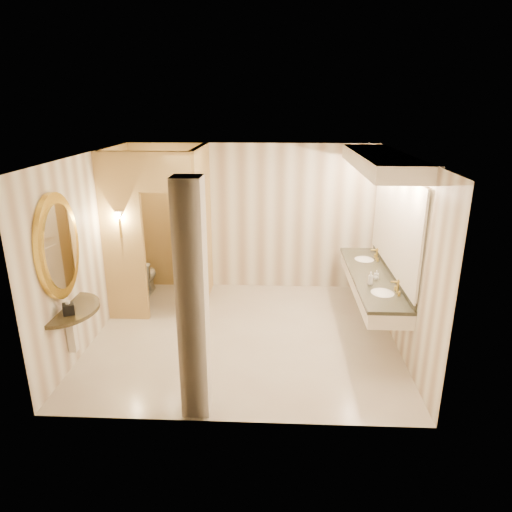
{
  "coord_description": "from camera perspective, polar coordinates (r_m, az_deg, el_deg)",
  "views": [
    {
      "loc": [
        0.47,
        -6.2,
        3.38
      ],
      "look_at": [
        0.17,
        0.2,
        1.21
      ],
      "focal_mm": 32.0,
      "sensor_mm": 36.0,
      "label": 1
    }
  ],
  "objects": [
    {
      "name": "floor",
      "position": [
        7.08,
        -1.47,
        -9.83
      ],
      "size": [
        4.5,
        4.5,
        0.0
      ],
      "primitive_type": "plane",
      "color": "beige",
      "rests_on": "ground"
    },
    {
      "name": "ceiling",
      "position": [
        6.26,
        -1.68,
        12.45
      ],
      "size": [
        4.5,
        4.5,
        0.0
      ],
      "primitive_type": "plane",
      "rotation": [
        3.14,
        0.0,
        0.0
      ],
      "color": "silver",
      "rests_on": "wall_back"
    },
    {
      "name": "wall_back",
      "position": [
        8.46,
        -0.58,
        4.82
      ],
      "size": [
        4.5,
        0.02,
        2.7
      ],
      "primitive_type": "cube",
      "color": "white",
      "rests_on": "floor"
    },
    {
      "name": "wall_front",
      "position": [
        4.69,
        -3.36,
        -6.98
      ],
      "size": [
        4.5,
        0.02,
        2.7
      ],
      "primitive_type": "cube",
      "color": "white",
      "rests_on": "floor"
    },
    {
      "name": "wall_left",
      "position": [
        7.07,
        -20.08,
        0.84
      ],
      "size": [
        0.02,
        4.0,
        2.7
      ],
      "primitive_type": "cube",
      "color": "white",
      "rests_on": "floor"
    },
    {
      "name": "wall_right",
      "position": [
        6.76,
        17.8,
        0.31
      ],
      "size": [
        0.02,
        4.0,
        2.7
      ],
      "primitive_type": "cube",
      "color": "white",
      "rests_on": "floor"
    },
    {
      "name": "toilet_closet",
      "position": [
        7.61,
        -9.44,
        3.25
      ],
      "size": [
        1.5,
        1.55,
        2.7
      ],
      "color": "tan",
      "rests_on": "floor"
    },
    {
      "name": "wall_sconce",
      "position": [
        7.24,
        -16.77,
        4.74
      ],
      "size": [
        0.14,
        0.14,
        0.42
      ],
      "color": "#B8963B",
      "rests_on": "toilet_closet"
    },
    {
      "name": "vanity",
      "position": [
        7.0,
        15.08,
        3.55
      ],
      "size": [
        0.75,
        2.82,
        2.09
      ],
      "color": "white",
      "rests_on": "floor"
    },
    {
      "name": "console_shelf",
      "position": [
        6.2,
        -23.15,
        -2.03
      ],
      "size": [
        1.03,
        1.03,
        1.96
      ],
      "color": "black",
      "rests_on": "floor"
    },
    {
      "name": "pillar",
      "position": [
        4.93,
        -7.92,
        -5.83
      ],
      "size": [
        0.31,
        0.31,
        2.7
      ],
      "primitive_type": "cube",
      "color": "white",
      "rests_on": "floor"
    },
    {
      "name": "tissue_box",
      "position": [
        6.16,
        -22.39,
        -6.13
      ],
      "size": [
        0.18,
        0.18,
        0.14
      ],
      "primitive_type": "cube",
      "rotation": [
        0.0,
        0.0,
        0.43
      ],
      "color": "black",
      "rests_on": "console_shelf"
    },
    {
      "name": "toilet",
      "position": [
        8.65,
        -13.75,
        -2.44
      ],
      "size": [
        0.4,
        0.67,
        0.68
      ],
      "primitive_type": "imported",
      "rotation": [
        0.0,
        0.0,
        3.11
      ],
      "color": "white",
      "rests_on": "floor"
    },
    {
      "name": "soap_bottle_a",
      "position": [
        7.0,
        14.82,
        -2.32
      ],
      "size": [
        0.07,
        0.07,
        0.14
      ],
      "primitive_type": "imported",
      "rotation": [
        0.0,
        0.0,
        -0.15
      ],
      "color": "beige",
      "rests_on": "vanity"
    },
    {
      "name": "soap_bottle_b",
      "position": [
        6.99,
        14.77,
        -2.48
      ],
      "size": [
        0.09,
        0.09,
        0.1
      ],
      "primitive_type": "imported",
      "rotation": [
        0.0,
        0.0,
        0.1
      ],
      "color": "silver",
      "rests_on": "vanity"
    },
    {
      "name": "soap_bottle_c",
      "position": [
        6.78,
        14.12,
        -2.71
      ],
      "size": [
        0.1,
        0.1,
        0.2
      ],
      "primitive_type": "imported",
      "rotation": [
        0.0,
        0.0,
        -0.38
      ],
      "color": "#C6B28C",
      "rests_on": "vanity"
    }
  ]
}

